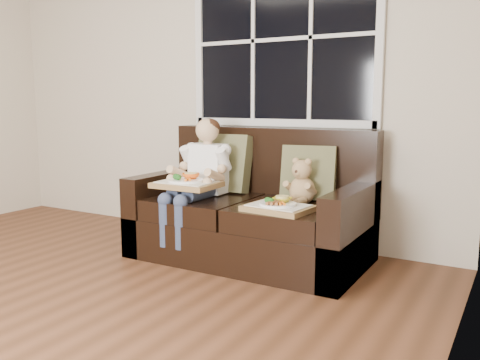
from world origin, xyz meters
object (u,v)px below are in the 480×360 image
Objects in this scene: loveseat at (253,216)px; teddy_bear at (302,184)px; tray_left at (187,183)px; child at (201,170)px; tray_right at (279,207)px.

loveseat is 0.47m from teddy_bear.
teddy_bear is at bearing 21.96° from tray_left.
child is 0.20m from tray_left.
tray_right is (0.74, -0.01, -0.10)m from tray_left.
tray_left is at bearing -88.49° from child.
loveseat is 0.53m from child.
child reaches higher than teddy_bear.
teddy_bear is at bearing 92.51° from tray_right.
child is (-0.39, -0.12, 0.34)m from loveseat.
loveseat reaches higher than tray_left.
child is at bearing -163.62° from teddy_bear.
child is at bearing 170.98° from tray_right.
tray_left is (-0.38, -0.31, 0.27)m from loveseat.
loveseat is 3.77× the size of tray_right.
child is 0.79m from tray_right.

